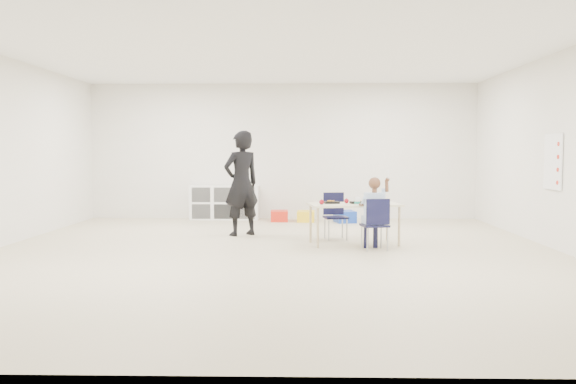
{
  "coord_description": "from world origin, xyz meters",
  "views": [
    {
      "loc": [
        0.39,
        -8.18,
        1.39
      ],
      "look_at": [
        0.21,
        -0.01,
        0.85
      ],
      "focal_mm": 38.0,
      "sensor_mm": 36.0,
      "label": 1
    }
  ],
  "objects_px": {
    "cubby_shelf": "(224,202)",
    "table": "(354,224)",
    "child": "(375,209)",
    "chair_near": "(375,224)",
    "adult": "(241,183)"
  },
  "relations": [
    {
      "from": "child",
      "to": "cubby_shelf",
      "type": "height_order",
      "value": "child"
    },
    {
      "from": "table",
      "to": "adult",
      "type": "bearing_deg",
      "value": 142.01
    },
    {
      "from": "chair_near",
      "to": "table",
      "type": "bearing_deg",
      "value": 105.11
    },
    {
      "from": "cubby_shelf",
      "to": "chair_near",
      "type": "bearing_deg",
      "value": -55.86
    },
    {
      "from": "cubby_shelf",
      "to": "table",
      "type": "bearing_deg",
      "value": -54.62
    },
    {
      "from": "table",
      "to": "adult",
      "type": "xyz_separation_m",
      "value": [
        -1.79,
        0.94,
        0.56
      ]
    },
    {
      "from": "child",
      "to": "adult",
      "type": "distance_m",
      "value": 2.52
    },
    {
      "from": "child",
      "to": "cubby_shelf",
      "type": "bearing_deg",
      "value": 114.0
    },
    {
      "from": "cubby_shelf",
      "to": "adult",
      "type": "bearing_deg",
      "value": -76.2
    },
    {
      "from": "table",
      "to": "chair_near",
      "type": "relative_size",
      "value": 1.95
    },
    {
      "from": "table",
      "to": "cubby_shelf",
      "type": "bearing_deg",
      "value": 115.24
    },
    {
      "from": "adult",
      "to": "chair_near",
      "type": "bearing_deg",
      "value": 108.96
    },
    {
      "from": "table",
      "to": "child",
      "type": "distance_m",
      "value": 0.64
    },
    {
      "from": "cubby_shelf",
      "to": "child",
      "type": "bearing_deg",
      "value": -55.86
    },
    {
      "from": "cubby_shelf",
      "to": "adult",
      "type": "relative_size",
      "value": 0.8
    }
  ]
}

